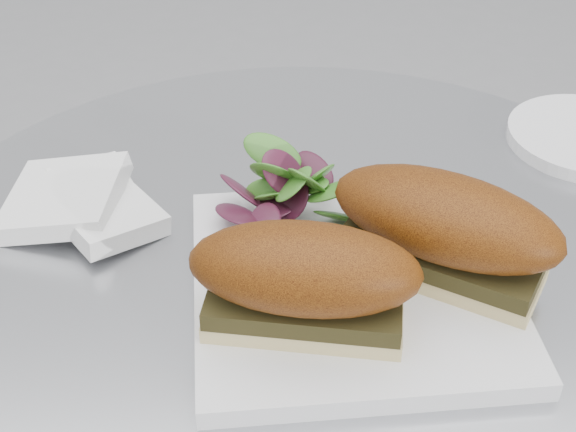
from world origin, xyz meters
The scene contains 5 objects.
plate centered at (0.03, -0.03, 0.74)m, with size 0.24×0.24×0.02m, color white.
sandwich_left centered at (-0.01, -0.08, 0.79)m, with size 0.17×0.09×0.08m.
sandwich_right centered at (0.10, -0.03, 0.79)m, with size 0.19×0.15×0.08m.
salad centered at (-0.01, 0.04, 0.77)m, with size 0.10×0.10×0.05m, color #3C7B28, non-canonical shape.
napkin centered at (-0.18, 0.06, 0.74)m, with size 0.13×0.13×0.02m, color white, non-canonical shape.
Camera 1 is at (-0.03, -0.48, 1.14)m, focal length 50.00 mm.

